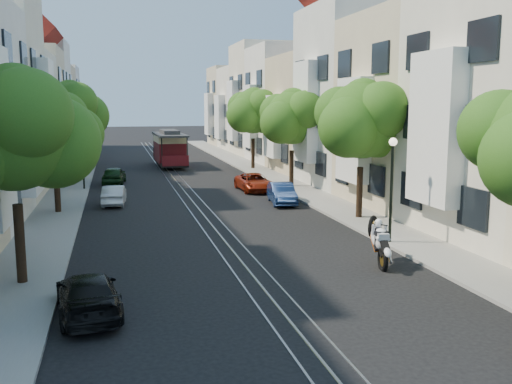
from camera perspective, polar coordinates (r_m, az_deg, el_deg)
ground at (r=44.87m, az=-8.37°, el=1.58°), size 200.00×200.00×0.00m
sidewalk_east at (r=46.12m, az=0.63°, el=1.94°), size 2.50×80.00×0.12m
sidewalk_west at (r=44.76m, az=-17.65°, el=1.32°), size 2.50×80.00×0.12m
rail_left at (r=44.82m, az=-9.07°, el=1.57°), size 0.06×80.00×0.02m
rail_slot at (r=44.87m, az=-8.37°, el=1.59°), size 0.06×80.00×0.02m
rail_right at (r=44.93m, az=-7.67°, el=1.62°), size 0.06×80.00×0.02m
lane_line at (r=44.87m, az=-8.37°, el=1.58°), size 0.08×80.00×0.01m
townhouses_east at (r=47.08m, az=6.18°, el=8.28°), size 7.75×72.00×12.00m
townhouses_west at (r=44.89m, az=-23.90°, el=7.43°), size 7.75×72.00×11.76m
tree_e_b at (r=27.80m, az=10.63°, el=6.90°), size 4.93×4.08×6.68m
tree_e_c at (r=38.09m, az=3.72°, el=7.32°), size 4.84×3.99×6.52m
tree_e_d at (r=48.68m, az=-0.23°, el=7.98°), size 5.01×4.16×6.85m
tree_w_a at (r=18.54m, az=-22.97°, el=5.46°), size 4.93×4.08×6.68m
tree_w_b at (r=30.45m, az=-19.46°, el=6.08°), size 4.72×3.87×6.27m
tree_w_c at (r=41.40m, az=-18.08°, el=7.68°), size 5.13×4.28×7.09m
tree_w_d at (r=52.38m, az=-17.21°, el=7.36°), size 4.84×3.99×6.52m
lamp_east at (r=23.06m, az=13.44°, el=1.74°), size 0.32×0.32×4.16m
lamp_west at (r=38.47m, az=-16.98°, el=4.35°), size 0.32×0.32×4.16m
sportbike_rider at (r=20.26m, az=12.21°, el=-4.66°), size 0.80×2.12×1.72m
cable_car at (r=51.78m, az=-8.63°, el=4.50°), size 2.62×7.82×2.98m
parked_car_e_mid at (r=32.10m, az=2.61°, el=-0.14°), size 1.69×3.72×1.18m
parked_car_e_far at (r=36.78m, az=-0.17°, el=0.98°), size 1.99×4.13×1.13m
parked_car_w_near at (r=16.09m, az=-16.46°, el=-9.79°), size 2.00×4.01×1.12m
parked_car_w_mid at (r=32.77m, az=-14.00°, el=-0.30°), size 1.41×3.39×1.09m
parked_car_w_far at (r=41.27m, az=-14.02°, el=1.64°), size 1.83×3.76×1.23m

